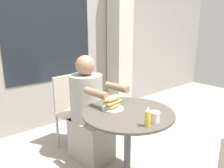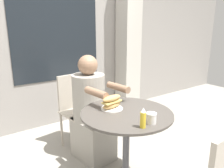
{
  "view_description": "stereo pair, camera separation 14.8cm",
  "coord_description": "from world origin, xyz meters",
  "px_view_note": "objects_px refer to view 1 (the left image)",
  "views": [
    {
      "loc": [
        -1.22,
        -1.24,
        1.42
      ],
      "look_at": [
        0.0,
        0.22,
        0.92
      ],
      "focal_mm": 35.0,
      "sensor_mm": 36.0,
      "label": 1
    },
    {
      "loc": [
        -1.1,
        -1.33,
        1.42
      ],
      "look_at": [
        0.0,
        0.22,
        0.92
      ],
      "focal_mm": 35.0,
      "sensor_mm": 36.0,
      "label": 2
    }
  ],
  "objects_px": {
    "diner_chair": "(71,105)",
    "sandwich_on_plate": "(113,103)",
    "cafe_table": "(128,132)",
    "seated_diner": "(89,116)",
    "drink_cup": "(155,117)",
    "condiment_bottle": "(148,117)"
  },
  "relations": [
    {
      "from": "sandwich_on_plate",
      "to": "seated_diner",
      "type": "bearing_deg",
      "value": 84.73
    },
    {
      "from": "cafe_table",
      "to": "drink_cup",
      "type": "relative_size",
      "value": 9.56
    },
    {
      "from": "sandwich_on_plate",
      "to": "drink_cup",
      "type": "bearing_deg",
      "value": -80.52
    },
    {
      "from": "cafe_table",
      "to": "sandwich_on_plate",
      "type": "bearing_deg",
      "value": 113.37
    },
    {
      "from": "sandwich_on_plate",
      "to": "condiment_bottle",
      "type": "bearing_deg",
      "value": -94.19
    },
    {
      "from": "diner_chair",
      "to": "sandwich_on_plate",
      "type": "xyz_separation_m",
      "value": [
        -0.03,
        -0.79,
        0.25
      ]
    },
    {
      "from": "seated_diner",
      "to": "sandwich_on_plate",
      "type": "distance_m",
      "value": 0.53
    },
    {
      "from": "sandwich_on_plate",
      "to": "condiment_bottle",
      "type": "height_order",
      "value": "condiment_bottle"
    },
    {
      "from": "seated_diner",
      "to": "sandwich_on_plate",
      "type": "relative_size",
      "value": 5.52
    },
    {
      "from": "seated_diner",
      "to": "condiment_bottle",
      "type": "relative_size",
      "value": 7.52
    },
    {
      "from": "diner_chair",
      "to": "drink_cup",
      "type": "xyz_separation_m",
      "value": [
        0.04,
        -1.2,
        0.24
      ]
    },
    {
      "from": "sandwich_on_plate",
      "to": "condiment_bottle",
      "type": "distance_m",
      "value": 0.43
    },
    {
      "from": "diner_chair",
      "to": "sandwich_on_plate",
      "type": "distance_m",
      "value": 0.83
    },
    {
      "from": "sandwich_on_plate",
      "to": "drink_cup",
      "type": "distance_m",
      "value": 0.42
    },
    {
      "from": "sandwich_on_plate",
      "to": "condiment_bottle",
      "type": "relative_size",
      "value": 1.36
    },
    {
      "from": "seated_diner",
      "to": "drink_cup",
      "type": "bearing_deg",
      "value": 85.32
    },
    {
      "from": "diner_chair",
      "to": "drink_cup",
      "type": "height_order",
      "value": "diner_chair"
    },
    {
      "from": "cafe_table",
      "to": "diner_chair",
      "type": "bearing_deg",
      "value": 92.0
    },
    {
      "from": "cafe_table",
      "to": "sandwich_on_plate",
      "type": "xyz_separation_m",
      "value": [
        -0.06,
        0.14,
        0.24
      ]
    },
    {
      "from": "cafe_table",
      "to": "drink_cup",
      "type": "distance_m",
      "value": 0.36
    },
    {
      "from": "seated_diner",
      "to": "drink_cup",
      "type": "relative_size",
      "value": 13.93
    },
    {
      "from": "cafe_table",
      "to": "seated_diner",
      "type": "relative_size",
      "value": 0.69
    }
  ]
}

